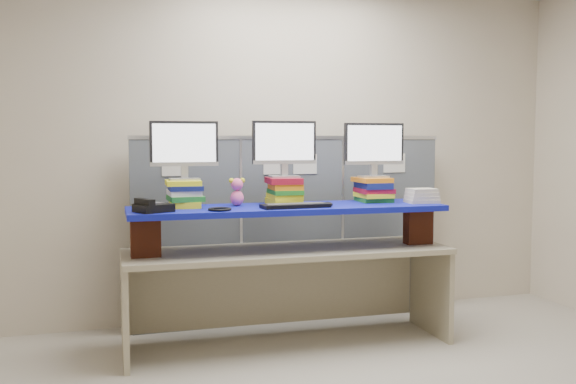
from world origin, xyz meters
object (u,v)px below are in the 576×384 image
object	(u,v)px
monitor_center	(284,145)
monitor_left	(184,147)
blue_board	(288,209)
desk_phone	(152,207)
monitor_right	(374,147)
keyboard	(295,206)
desk	(288,268)

from	to	relation	value
monitor_center	monitor_left	bearing A→B (deg)	-180.00
blue_board	desk_phone	xyz separation A→B (m)	(-0.97, -0.11, 0.05)
monitor_right	keyboard	bearing A→B (deg)	-160.12
keyboard	monitor_center	bearing A→B (deg)	87.48
blue_board	keyboard	size ratio (longest dim) A/B	4.64
monitor_right	monitor_left	bearing A→B (deg)	-180.00
monitor_right	keyboard	xyz separation A→B (m)	(-0.70, -0.24, -0.41)
desk	monitor_right	bearing A→B (deg)	9.43
blue_board	monitor_right	xyz separation A→B (m)	(0.72, 0.10, 0.44)
monitor_center	monitor_right	bearing A→B (deg)	-0.00
blue_board	monitor_left	xyz separation A→B (m)	(-0.72, 0.14, 0.45)
blue_board	keyboard	world-z (taller)	keyboard
monitor_left	monitor_center	distance (m)	0.73
blue_board	keyboard	bearing A→B (deg)	-83.41
monitor_right	keyboard	world-z (taller)	monitor_right
desk	keyboard	size ratio (longest dim) A/B	4.83
monitor_left	monitor_right	size ratio (longest dim) A/B	1.00
monitor_left	monitor_center	size ratio (longest dim) A/B	1.00
blue_board	desk	bearing A→B (deg)	105.36
blue_board	monitor_center	world-z (taller)	monitor_center
monitor_left	desk_phone	bearing A→B (deg)	-133.68
monitor_left	monitor_center	bearing A→B (deg)	0.00
desk	keyboard	bearing A→B (deg)	-83.41
monitor_left	desk_phone	distance (m)	0.53
monitor_center	monitor_right	xyz separation A→B (m)	(0.71, -0.02, -0.01)
desk	keyboard	world-z (taller)	keyboard
blue_board	desk_phone	bearing A→B (deg)	-172.02
monitor_center	monitor_right	size ratio (longest dim) A/B	1.00
desk_phone	keyboard	bearing A→B (deg)	-26.05
desk	blue_board	world-z (taller)	blue_board
keyboard	desk	bearing A→B (deg)	91.70
monitor_left	desk_phone	size ratio (longest dim) A/B	1.73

